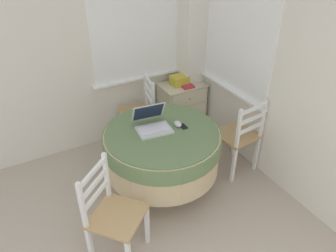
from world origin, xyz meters
The scene contains 11 objects.
corner_room_shell centered at (1.40, 2.15, 1.28)m, with size 4.59×5.19×2.55m.
round_dining_table centered at (1.21, 2.16, 0.54)m, with size 1.16×1.16×0.72m.
laptop centered at (1.16, 2.27, 0.77)m, with size 0.37×0.37×0.22m.
computer_mouse centered at (1.39, 2.17, 0.75)m, with size 0.07×0.10×0.05m.
cell_phone centered at (1.43, 2.14, 0.73)m, with size 0.06×0.10×0.01m.
dining_chair_near_back_window centered at (1.36, 3.03, 0.45)m, with size 0.47×0.48×0.91m.
dining_chair_near_right_window centered at (2.09, 2.03, 0.45)m, with size 0.45×0.44×0.91m.
dining_chair_camera_near centered at (0.49, 1.65, 0.45)m, with size 0.57×0.57×0.91m.
corner_cabinet centered at (2.01, 3.11, 0.32)m, with size 0.57×0.41×0.64m.
storage_box centered at (1.98, 3.12, 0.70)m, with size 0.21×0.18×0.12m.
book_on_cabinet centered at (2.03, 3.06, 0.66)m, with size 0.15×0.24×0.02m.
Camera 1 is at (-0.01, -0.15, 2.47)m, focal length 35.00 mm.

